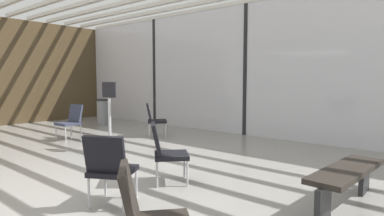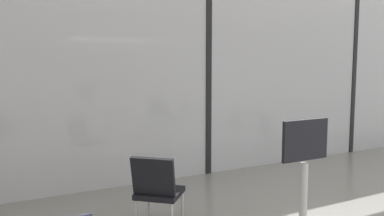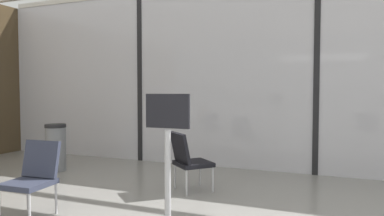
# 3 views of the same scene
# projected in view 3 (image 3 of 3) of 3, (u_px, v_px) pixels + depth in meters

# --- Properties ---
(glass_curtain_wall) EXTENTS (14.00, 0.08, 3.48)m
(glass_curtain_wall) POSITION_uv_depth(u_px,v_px,m) (317.00, 75.00, 6.03)
(glass_curtain_wall) COLOR silver
(glass_curtain_wall) RESTS_ON ground
(window_mullion_0) EXTENTS (0.10, 0.12, 3.48)m
(window_mullion_0) POSITION_uv_depth(u_px,v_px,m) (141.00, 78.00, 7.32)
(window_mullion_0) COLOR black
(window_mullion_0) RESTS_ON ground
(window_mullion_1) EXTENTS (0.10, 0.12, 3.48)m
(window_mullion_1) POSITION_uv_depth(u_px,v_px,m) (317.00, 75.00, 6.03)
(window_mullion_1) COLOR black
(window_mullion_1) RESTS_ON ground
(parked_airplane) EXTENTS (14.46, 4.53, 4.53)m
(parked_airplane) POSITION_uv_depth(u_px,v_px,m) (275.00, 67.00, 11.17)
(parked_airplane) COLOR silver
(parked_airplane) RESTS_ON ground
(lounge_chair_1) EXTENTS (0.51, 0.55, 0.87)m
(lounge_chair_1) POSITION_uv_depth(u_px,v_px,m) (34.00, 174.00, 4.07)
(lounge_chair_1) COLOR #33384C
(lounge_chair_1) RESTS_ON ground
(lounge_chair_2) EXTENTS (0.71, 0.71, 0.87)m
(lounge_chair_2) POSITION_uv_depth(u_px,v_px,m) (188.00, 158.00, 5.06)
(lounge_chair_2) COLOR black
(lounge_chair_2) RESTS_ON ground
(trash_bin) EXTENTS (0.38, 0.38, 0.86)m
(trash_bin) POSITION_uv_depth(u_px,v_px,m) (56.00, 147.00, 6.40)
(trash_bin) COLOR slate
(trash_bin) RESTS_ON ground
(info_sign) EXTENTS (0.44, 0.32, 1.44)m
(info_sign) POSITION_uv_depth(u_px,v_px,m) (168.00, 175.00, 3.25)
(info_sign) COLOR #333333
(info_sign) RESTS_ON ground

